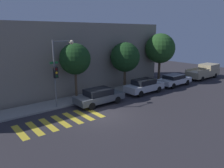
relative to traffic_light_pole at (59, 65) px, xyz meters
The scene contains 12 objects.
ground_plane 5.16m from the traffic_light_pole, 64.34° to the right, with size 60.00×60.00×0.00m, color #2D2B30.
sidewalk 3.97m from the traffic_light_pole, 30.91° to the left, with size 26.00×2.28×0.14m, color gray.
building_row 5.74m from the traffic_light_pole, 73.62° to the left, with size 26.00×6.00×7.02m, color gray.
crosswalk 4.58m from the traffic_light_pole, 117.25° to the right, with size 6.05×2.60×0.00m.
traffic_light_pole is the anchor object (origin of this frame).
sedan_near_corner 4.29m from the traffic_light_pole, 23.18° to the right, with size 4.36×1.78×1.39m.
sedan_middle 9.17m from the traffic_light_pole, ahead, with size 4.38×1.75×1.46m.
sedan_far_end 14.11m from the traffic_light_pole, ahead, with size 4.39×1.87×1.30m.
pickup_truck 20.68m from the traffic_light_pole, ahead, with size 5.51×2.01×1.83m.
tree_near_corner 2.40m from the traffic_light_pole, 28.52° to the left, with size 2.80×2.80×5.19m.
tree_midblock 8.21m from the traffic_light_pole, ahead, with size 3.15×3.15×5.10m.
tree_far_end 13.96m from the traffic_light_pole, ahead, with size 3.61×3.61×5.98m.
Camera 1 is at (-9.17, -12.66, 6.19)m, focal length 35.00 mm.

